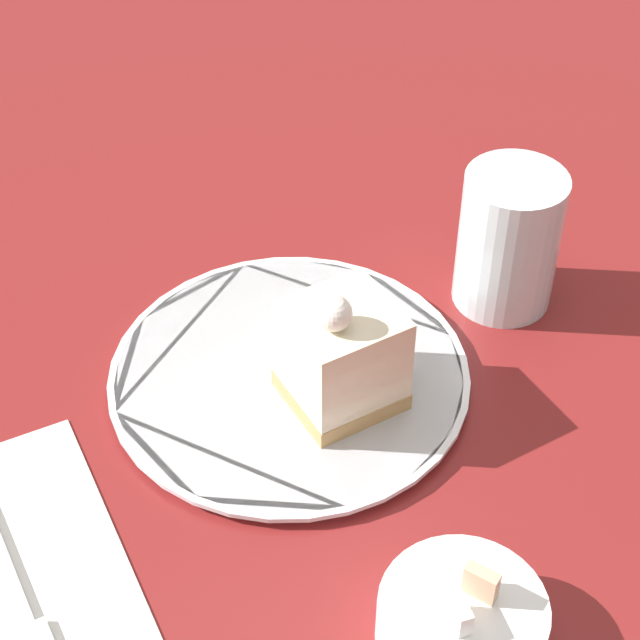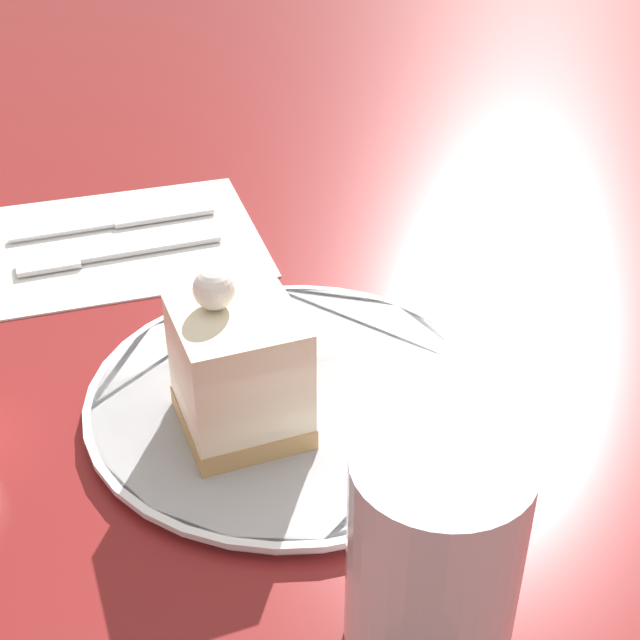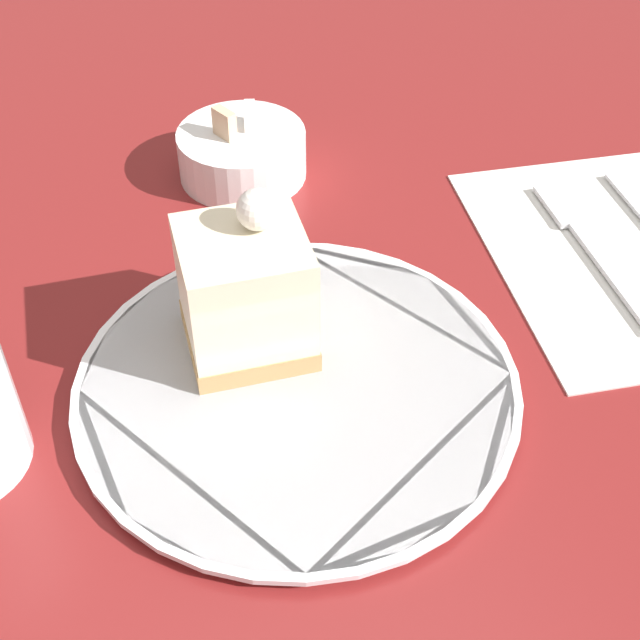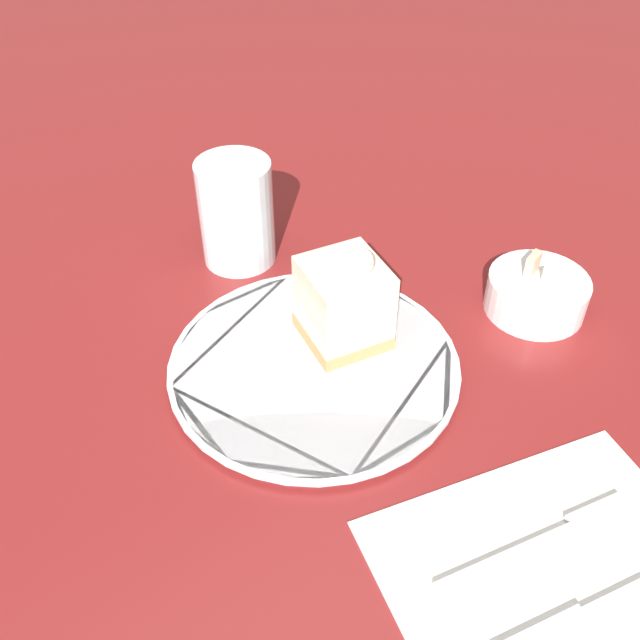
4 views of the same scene
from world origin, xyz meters
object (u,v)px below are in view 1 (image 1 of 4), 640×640
plate (286,378)px  drinking_glass (509,240)px  fork (18,602)px  sugar_bowl (461,623)px  cake_slice (341,355)px

plate → drinking_glass: drinking_glass is taller
drinking_glass → fork: bearing=0.6°
plate → sugar_bowl: 0.23m
plate → fork: 0.24m
cake_slice → fork: cake_slice is taller
plate → sugar_bowl: (0.05, 0.23, 0.01)m
plate → sugar_bowl: size_ratio=2.68×
cake_slice → drinking_glass: bearing=-167.4°
cake_slice → drinking_glass: (-0.18, -0.01, 0.01)m
plate → drinking_glass: size_ratio=2.31×
cake_slice → sugar_bowl: size_ratio=1.06×
fork → sugar_bowl: sugar_bowl is taller
plate → sugar_bowl: bearing=76.5°
plate → drinking_glass: 0.20m
fork → sugar_bowl: (-0.19, 0.19, 0.01)m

